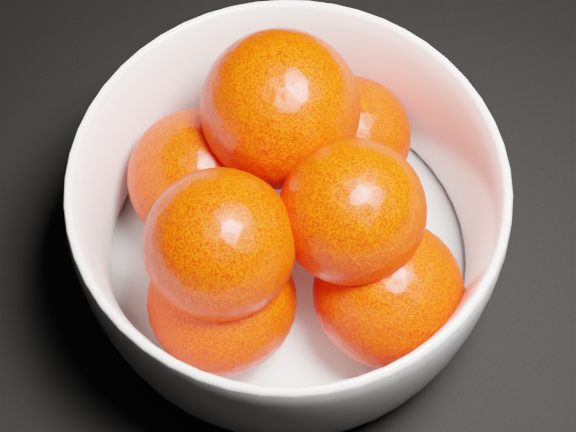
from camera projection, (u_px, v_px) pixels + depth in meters
bowl at (288, 220)px, 0.49m from camera, size 0.25×0.25×0.12m
orange_pile at (284, 208)px, 0.48m from camera, size 0.21×0.22×0.14m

